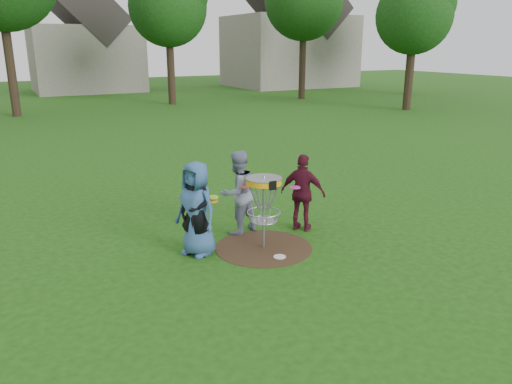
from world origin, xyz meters
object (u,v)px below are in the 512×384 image
player_blue (197,209)px  player_grey (238,192)px  disc_golf_basket (264,195)px  player_black (196,212)px  player_maroon (303,193)px

player_blue → player_grey: (1.10, 0.63, -0.02)m
player_blue → disc_golf_basket: 1.22m
player_blue → disc_golf_basket: size_ratio=1.23×
disc_golf_basket → player_black: bearing=167.6°
player_grey → disc_golf_basket: bearing=78.0°
player_black → disc_golf_basket: bearing=35.9°
player_blue → player_grey: bearing=93.6°
player_maroon → disc_golf_basket: bearing=72.7°
player_blue → player_maroon: player_blue is taller
player_blue → player_black: (-0.03, -0.06, -0.04)m
player_black → player_maroon: 2.35m
player_maroon → disc_golf_basket: (-1.14, -0.46, 0.24)m
player_maroon → player_grey: bearing=28.7°
disc_golf_basket → player_maroon: bearing=22.1°
player_black → disc_golf_basket: 1.25m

